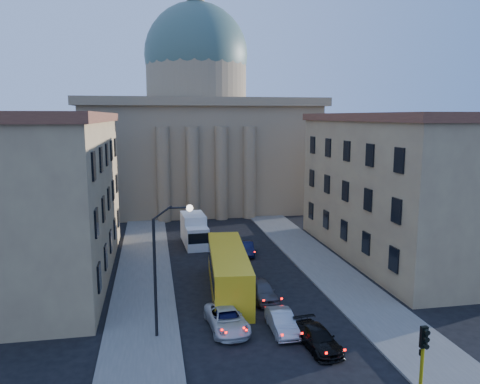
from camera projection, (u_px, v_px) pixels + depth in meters
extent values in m
cube|color=#5F5B56|center=(144.00, 284.00, 40.22)|extent=(5.00, 60.00, 0.15)
cube|color=#5F5B56|center=(330.00, 272.00, 43.34)|extent=(5.00, 60.00, 0.15)
cube|color=#867052|center=(198.00, 155.00, 77.37)|extent=(34.00, 26.00, 16.00)
cube|color=#867052|center=(197.00, 104.00, 76.02)|extent=(35.50, 27.50, 1.20)
cylinder|color=#867052|center=(197.00, 81.00, 75.44)|extent=(16.00, 16.00, 8.00)
sphere|color=#435B50|center=(196.00, 55.00, 74.80)|extent=(16.40, 16.40, 16.40)
cube|color=#867052|center=(63.00, 175.00, 71.98)|extent=(13.00, 13.00, 11.00)
cone|color=#502A22|center=(60.00, 125.00, 70.78)|extent=(26.02, 26.02, 4.00)
cube|color=#867052|center=(322.00, 169.00, 79.68)|extent=(13.00, 13.00, 11.00)
cone|color=#502A22|center=(323.00, 125.00, 78.48)|extent=(26.02, 26.02, 4.00)
cylinder|color=#867052|center=(163.00, 175.00, 63.71)|extent=(1.80, 1.80, 13.00)
cylinder|color=#867052|center=(193.00, 174.00, 64.44)|extent=(1.80, 1.80, 13.00)
cylinder|color=#867052|center=(221.00, 173.00, 65.17)|extent=(1.80, 1.80, 13.00)
cylinder|color=#867052|center=(249.00, 173.00, 65.91)|extent=(1.80, 1.80, 13.00)
cube|color=tan|center=(44.00, 200.00, 41.44)|extent=(11.00, 26.00, 14.00)
cube|color=#502A22|center=(38.00, 117.00, 40.27)|extent=(11.60, 26.60, 0.80)
cube|color=tan|center=(397.00, 189.00, 47.67)|extent=(11.00, 26.00, 14.00)
cube|color=#502A22|center=(401.00, 117.00, 46.50)|extent=(11.60, 26.60, 0.80)
cylinder|color=gold|center=(421.00, 378.00, 23.11)|extent=(0.18, 0.18, 3.20)
cube|color=black|center=(424.00, 337.00, 22.77)|extent=(0.34, 0.22, 1.10)
cylinder|color=#FF0C05|center=(426.00, 331.00, 22.59)|extent=(0.20, 0.03, 0.20)
cylinder|color=orange|center=(425.00, 338.00, 22.65)|extent=(0.20, 0.03, 0.20)
cylinder|color=#0CE526|center=(425.00, 345.00, 22.71)|extent=(0.20, 0.03, 0.20)
cube|color=black|center=(421.00, 352.00, 23.00)|extent=(0.22, 0.10, 0.30)
cylinder|color=black|center=(155.00, 279.00, 30.08)|extent=(0.20, 0.20, 8.00)
cylinder|color=black|center=(162.00, 213.00, 29.48)|extent=(1.30, 0.12, 0.96)
cylinder|color=black|center=(178.00, 208.00, 29.62)|extent=(1.30, 0.12, 0.12)
sphere|color=white|center=(190.00, 208.00, 29.76)|extent=(0.44, 0.44, 0.44)
imported|color=black|center=(226.00, 316.00, 32.22)|extent=(1.82, 4.53, 1.54)
imported|color=#979A9E|center=(282.00, 322.00, 31.47)|extent=(1.50, 4.23, 1.39)
imported|color=silver|center=(227.00, 319.00, 31.83)|extent=(2.78, 5.36, 1.44)
imported|color=black|center=(318.00, 338.00, 29.24)|extent=(2.30, 4.65, 1.30)
imported|color=#48474C|center=(262.00, 291.00, 36.91)|extent=(2.04, 4.54, 1.51)
imported|color=black|center=(246.00, 248.00, 49.11)|extent=(1.84, 4.19, 1.34)
cube|color=yellow|center=(228.00, 271.00, 38.48)|extent=(3.87, 12.66, 3.51)
cube|color=black|center=(228.00, 265.00, 38.38)|extent=(3.88, 11.99, 1.25)
cylinder|color=black|center=(218.00, 308.00, 34.10)|extent=(0.43, 1.16, 1.13)
cylinder|color=black|center=(249.00, 307.00, 34.33)|extent=(0.43, 1.16, 1.13)
cylinder|color=black|center=(212.00, 268.00, 43.00)|extent=(0.43, 1.16, 1.13)
cylinder|color=black|center=(237.00, 267.00, 43.23)|extent=(0.43, 1.16, 1.13)
cube|color=silver|center=(197.00, 238.00, 50.84)|extent=(2.50, 2.60, 2.47)
cube|color=black|center=(199.00, 238.00, 49.65)|extent=(2.27, 0.25, 1.13)
cube|color=silver|center=(193.00, 228.00, 53.41)|extent=(2.70, 4.45, 3.19)
cylinder|color=black|center=(188.00, 247.00, 50.32)|extent=(0.34, 0.94, 0.93)
cylinder|color=black|center=(207.00, 246.00, 50.81)|extent=(0.34, 0.94, 0.93)
cylinder|color=black|center=(184.00, 237.00, 54.27)|extent=(0.34, 0.94, 0.93)
cylinder|color=black|center=(201.00, 236.00, 54.76)|extent=(0.34, 0.94, 0.93)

